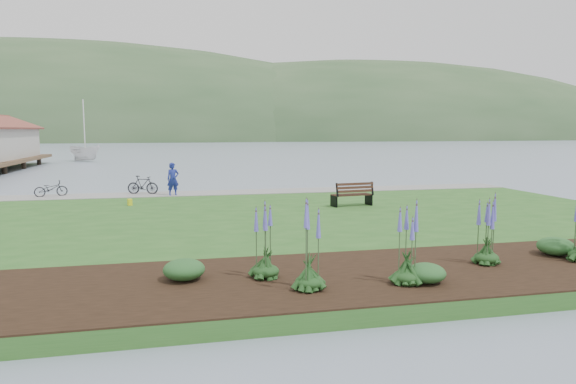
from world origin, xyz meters
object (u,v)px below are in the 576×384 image
park_bench (353,194)px  bicycle_a (51,189)px  sailboat (86,161)px  person (173,176)px

park_bench → bicycle_a: size_ratio=1.19×
park_bench → sailboat: 48.14m
bicycle_a → park_bench: bearing=-133.2°
sailboat → park_bench: bearing=-110.2°
person → bicycle_a: bearing=154.3°
person → sailboat: size_ratio=0.09×
sailboat → person: bearing=-117.6°
person → bicycle_a: 6.23m
park_bench → sailboat: bearing=104.7°
bicycle_a → sailboat: bearing=-12.0°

